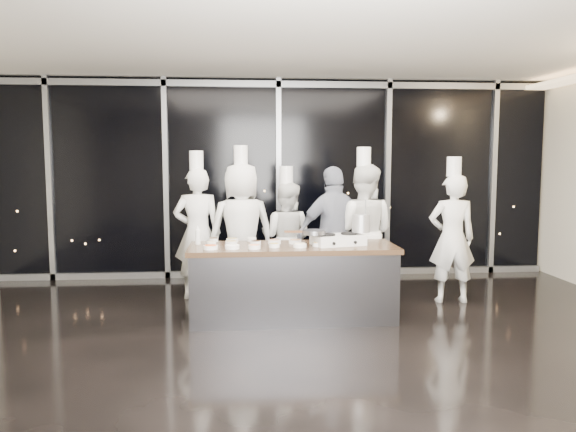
# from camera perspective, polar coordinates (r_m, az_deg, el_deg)

# --- Properties ---
(ground) EXTENTS (9.00, 9.00, 0.00)m
(ground) POSITION_cam_1_polar(r_m,az_deg,el_deg) (6.03, 1.29, -12.82)
(ground) COLOR black
(ground) RESTS_ON ground
(room_shell) EXTENTS (9.02, 7.02, 3.21)m
(room_shell) POSITION_cam_1_polar(r_m,az_deg,el_deg) (5.74, 3.11, 9.00)
(room_shell) COLOR beige
(room_shell) RESTS_ON ground
(window_wall) EXTENTS (8.90, 0.11, 3.20)m
(window_wall) POSITION_cam_1_polar(r_m,az_deg,el_deg) (9.13, -0.97, 3.82)
(window_wall) COLOR black
(window_wall) RESTS_ON ground
(demo_counter) EXTENTS (2.46, 0.86, 0.90)m
(demo_counter) POSITION_cam_1_polar(r_m,az_deg,el_deg) (6.77, 0.48, -6.73)
(demo_counter) COLOR #343338
(demo_counter) RESTS_ON ground
(stove) EXTENTS (0.66, 0.50, 0.14)m
(stove) POSITION_cam_1_polar(r_m,az_deg,el_deg) (6.74, 5.11, -2.39)
(stove) COLOR silver
(stove) RESTS_ON demo_counter
(frying_pan) EXTENTS (0.52, 0.34, 0.05)m
(frying_pan) POSITION_cam_1_polar(r_m,az_deg,el_deg) (6.62, 2.57, -1.65)
(frying_pan) COLOR gray
(frying_pan) RESTS_ON stove
(stock_pot) EXTENTS (0.26, 0.26, 0.22)m
(stock_pot) POSITION_cam_1_polar(r_m,az_deg,el_deg) (6.84, 7.43, -0.74)
(stock_pot) COLOR #BABABC
(stock_pot) RESTS_ON stove
(prep_bowls) EXTENTS (1.42, 0.71, 0.05)m
(prep_bowls) POSITION_cam_1_polar(r_m,az_deg,el_deg) (6.67, -3.27, -2.80)
(prep_bowls) COLOR white
(prep_bowls) RESTS_ON demo_counter
(squeeze_bottle) EXTENTS (0.06, 0.06, 0.23)m
(squeeze_bottle) POSITION_cam_1_polar(r_m,az_deg,el_deg) (6.83, -9.16, -1.95)
(squeeze_bottle) COLOR white
(squeeze_bottle) RESTS_ON demo_counter
(chef_far_left) EXTENTS (0.67, 0.44, 2.03)m
(chef_far_left) POSITION_cam_1_polar(r_m,az_deg,el_deg) (7.81, -9.18, -1.63)
(chef_far_left) COLOR silver
(chef_far_left) RESTS_ON ground
(chef_left) EXTENTS (1.03, 0.80, 2.11)m
(chef_left) POSITION_cam_1_polar(r_m,az_deg,el_deg) (7.75, -4.76, -1.41)
(chef_left) COLOR silver
(chef_left) RESTS_ON ground
(chef_center) EXTENTS (0.94, 0.85, 1.82)m
(chef_center) POSITION_cam_1_polar(r_m,az_deg,el_deg) (8.04, -0.17, -2.14)
(chef_center) COLOR silver
(chef_center) RESTS_ON ground
(guest) EXTENTS (1.15, 0.70, 1.83)m
(guest) POSITION_cam_1_polar(r_m,az_deg,el_deg) (7.59, 4.75, -1.84)
(guest) COLOR #15203B
(guest) RESTS_ON ground
(chef_right) EXTENTS (1.09, 0.97, 2.08)m
(chef_right) POSITION_cam_1_polar(r_m,az_deg,el_deg) (7.71, 7.60, -1.59)
(chef_right) COLOR silver
(chef_right) RESTS_ON ground
(chef_side) EXTENTS (0.65, 0.45, 1.95)m
(chef_side) POSITION_cam_1_polar(r_m,az_deg,el_deg) (7.82, 16.32, -2.07)
(chef_side) COLOR silver
(chef_side) RESTS_ON ground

